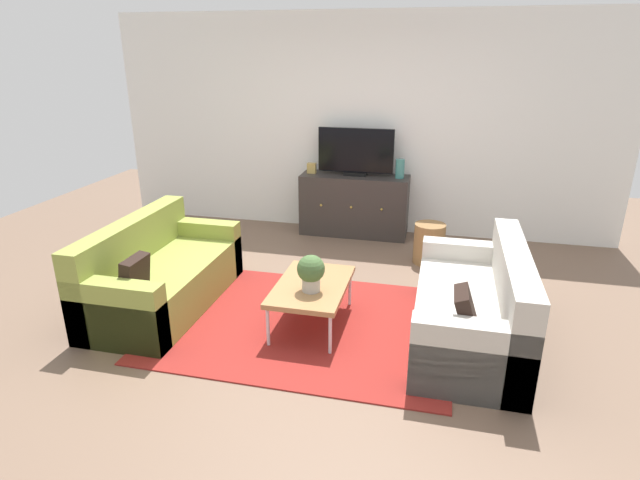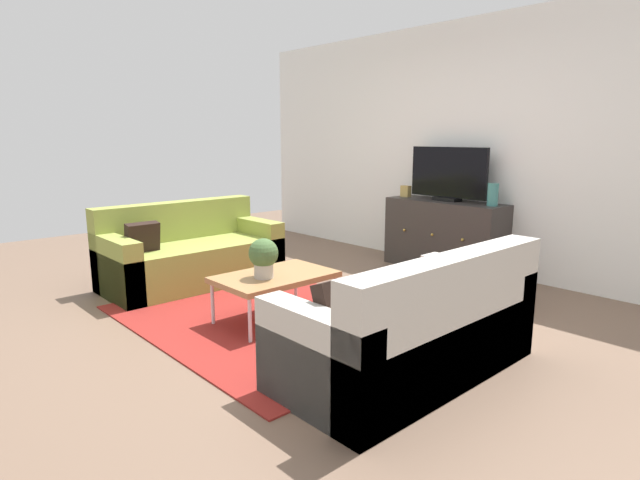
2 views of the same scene
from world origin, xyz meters
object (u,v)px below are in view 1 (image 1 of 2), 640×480
at_px(flat_screen_tv, 356,152).
at_px(couch_left_side, 157,277).
at_px(coffee_table, 312,287).
at_px(couch_right_side, 478,312).
at_px(potted_plant, 311,271).
at_px(wicker_basket, 429,244).
at_px(tv_console, 354,205).
at_px(glass_vase, 400,169).
at_px(mantel_clock, 312,168).

bearing_deg(flat_screen_tv, couch_left_side, -120.83).
bearing_deg(coffee_table, couch_right_side, 1.53).
height_order(potted_plant, wicker_basket, potted_plant).
relative_size(tv_console, wicker_basket, 2.98).
distance_m(couch_right_side, tv_console, 2.78).
relative_size(couch_left_side, flat_screen_tv, 1.83).
height_order(potted_plant, glass_vase, glass_vase).
height_order(mantel_clock, wicker_basket, mantel_clock).
bearing_deg(flat_screen_tv, glass_vase, -2.06).
bearing_deg(tv_console, coffee_table, -88.57).
bearing_deg(mantel_clock, coffee_table, -75.65).
bearing_deg(couch_right_side, coffee_table, -178.47).
height_order(couch_left_side, flat_screen_tv, flat_screen_tv).
distance_m(couch_right_side, mantel_clock, 3.15).
height_order(couch_left_side, tv_console, couch_left_side).
relative_size(couch_left_side, glass_vase, 7.36).
bearing_deg(wicker_basket, tv_console, 142.32).
xyz_separation_m(couch_right_side, mantel_clock, (-1.99, 2.37, 0.56)).
distance_m(potted_plant, wicker_basket, 2.02).
height_order(coffee_table, glass_vase, glass_vase).
height_order(potted_plant, mantel_clock, mantel_clock).
bearing_deg(wicker_basket, flat_screen_tv, 141.60).
distance_m(tv_console, mantel_clock, 0.72).
bearing_deg(tv_console, couch_left_side, -121.04).
relative_size(coffee_table, tv_console, 0.69).
bearing_deg(couch_left_side, coffee_table, -1.41).
xyz_separation_m(couch_right_side, wicker_basket, (-0.45, 1.61, -0.05)).
bearing_deg(tv_console, mantel_clock, 180.00).
bearing_deg(potted_plant, coffee_table, 101.88).
distance_m(couch_left_side, tv_console, 2.77).
bearing_deg(potted_plant, mantel_clock, 104.23).
bearing_deg(tv_console, couch_right_side, -58.87).
bearing_deg(potted_plant, couch_left_side, 173.84).
bearing_deg(coffee_table, mantel_clock, 104.35).
relative_size(coffee_table, flat_screen_tv, 0.99).
height_order(tv_console, glass_vase, glass_vase).
distance_m(tv_console, wicker_basket, 1.25).
xyz_separation_m(couch_left_side, couch_right_side, (2.86, 0.00, 0.00)).
bearing_deg(potted_plant, flat_screen_tv, 91.95).
bearing_deg(mantel_clock, flat_screen_tv, 2.06).
bearing_deg(glass_vase, mantel_clock, 180.00).
bearing_deg(coffee_table, tv_console, 91.43).
height_order(flat_screen_tv, glass_vase, flat_screen_tv).
distance_m(tv_console, flat_screen_tv, 0.68).
height_order(tv_console, flat_screen_tv, flat_screen_tv).
bearing_deg(mantel_clock, tv_console, -0.00).
xyz_separation_m(couch_left_side, coffee_table, (1.49, -0.04, 0.08)).
height_order(couch_left_side, potted_plant, couch_left_side).
xyz_separation_m(mantel_clock, wicker_basket, (1.54, -0.76, -0.61)).
bearing_deg(glass_vase, coffee_table, -101.63).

